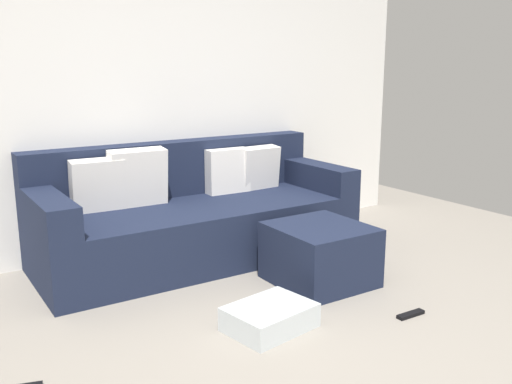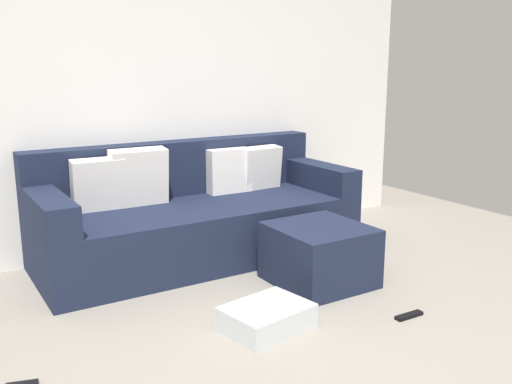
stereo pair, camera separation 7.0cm
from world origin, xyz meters
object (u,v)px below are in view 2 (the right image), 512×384
object	(u,v)px
couch_sectional	(195,215)
ottoman	(319,254)
remote_near_ottoman	(409,316)
storage_bin	(267,317)
remote_by_storage_bin	(303,321)

from	to	relation	value
couch_sectional	ottoman	distance (m)	1.10
ottoman	remote_near_ottoman	distance (m)	0.78
couch_sectional	ottoman	world-z (taller)	couch_sectional
couch_sectional	storage_bin	size ratio (longest dim) A/B	5.14
remote_near_ottoman	remote_by_storage_bin	world-z (taller)	same
couch_sectional	ottoman	bearing A→B (deg)	-63.82
storage_bin	remote_near_ottoman	world-z (taller)	storage_bin
couch_sectional	storage_bin	bearing A→B (deg)	-98.98
storage_bin	remote_by_storage_bin	size ratio (longest dim) A/B	2.90
storage_bin	remote_near_ottoman	xyz separation A→B (m)	(0.82, -0.33, -0.06)
couch_sectional	remote_by_storage_bin	xyz separation A→B (m)	(0.00, -1.44, -0.32)
couch_sectional	ottoman	xyz separation A→B (m)	(0.48, -0.98, -0.13)
couch_sectional	remote_by_storage_bin	size ratio (longest dim) A/B	14.90
ottoman	storage_bin	world-z (taller)	ottoman
couch_sectional	remote_by_storage_bin	world-z (taller)	couch_sectional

